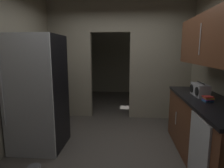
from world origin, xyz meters
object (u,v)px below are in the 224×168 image
dishwasher (198,154)px  boombox (200,90)px  refrigerator (38,93)px  book_stack (208,99)px

dishwasher → boombox: 1.06m
refrigerator → boombox: refrigerator is taller
boombox → book_stack: size_ratio=2.67×
refrigerator → dishwasher: (2.29, -0.82, -0.50)m
refrigerator → dishwasher: size_ratio=2.14×
dishwasher → boombox: (0.28, 0.84, 0.59)m
boombox → dishwasher: bearing=-108.5°
book_stack → refrigerator: bearing=173.2°
dishwasher → boombox: size_ratio=2.26×
refrigerator → dishwasher: 2.48m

